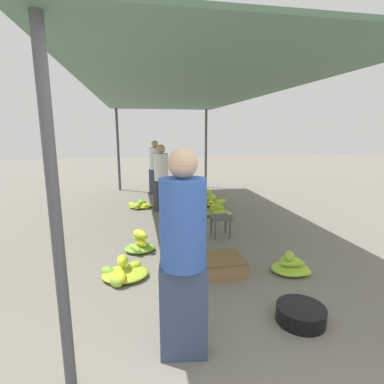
{
  "coord_description": "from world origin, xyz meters",
  "views": [
    {
      "loc": [
        -0.89,
        -1.7,
        1.88
      ],
      "look_at": [
        0.0,
        3.01,
        0.89
      ],
      "focal_mm": 28.0,
      "sensor_mm": 36.0,
      "label": 1
    }
  ],
  "objects_px": {
    "basin_black": "(301,314)",
    "crate_mid": "(180,211)",
    "banana_pile_right_2": "(206,195)",
    "banana_pile_left_2": "(140,205)",
    "stool": "(221,220)",
    "crate_far": "(222,264)",
    "shopper_walking_far": "(155,166)",
    "banana_pile_right_1": "(218,211)",
    "crate_near": "(177,237)",
    "vendor_foreground": "(183,254)",
    "banana_pile_right_3": "(212,202)",
    "banana_pile_left_1": "(139,243)",
    "banana_pile_left_0": "(123,273)",
    "banana_pile_right_0": "(291,266)",
    "shopper_walking_mid": "(161,177)"
  },
  "relations": [
    {
      "from": "banana_pile_left_2",
      "to": "crate_far",
      "type": "xyz_separation_m",
      "value": [
        1.04,
        -3.69,
        0.04
      ]
    },
    {
      "from": "banana_pile_right_1",
      "to": "vendor_foreground",
      "type": "bearing_deg",
      "value": -109.38
    },
    {
      "from": "crate_near",
      "to": "shopper_walking_far",
      "type": "xyz_separation_m",
      "value": [
        -0.07,
        4.22,
        0.73
      ]
    },
    {
      "from": "crate_near",
      "to": "basin_black",
      "type": "bearing_deg",
      "value": -68.82
    },
    {
      "from": "basin_black",
      "to": "crate_mid",
      "type": "relative_size",
      "value": 1.04
    },
    {
      "from": "banana_pile_left_2",
      "to": "banana_pile_right_0",
      "type": "relative_size",
      "value": 1.2
    },
    {
      "from": "banana_pile_right_2",
      "to": "banana_pile_left_2",
      "type": "bearing_deg",
      "value": -158.04
    },
    {
      "from": "banana_pile_left_2",
      "to": "banana_pile_right_1",
      "type": "xyz_separation_m",
      "value": [
        1.72,
        -1.03,
        0.03
      ]
    },
    {
      "from": "crate_near",
      "to": "vendor_foreground",
      "type": "bearing_deg",
      "value": -96.74
    },
    {
      "from": "vendor_foreground",
      "to": "crate_far",
      "type": "bearing_deg",
      "value": 61.57
    },
    {
      "from": "vendor_foreground",
      "to": "banana_pile_left_1",
      "type": "height_order",
      "value": "vendor_foreground"
    },
    {
      "from": "shopper_walking_mid",
      "to": "shopper_walking_far",
      "type": "xyz_separation_m",
      "value": [
        -0.01,
        2.02,
        0.02
      ]
    },
    {
      "from": "banana_pile_right_2",
      "to": "crate_mid",
      "type": "distance_m",
      "value": 1.83
    },
    {
      "from": "banana_pile_right_1",
      "to": "banana_pile_right_2",
      "type": "distance_m",
      "value": 1.78
    },
    {
      "from": "basin_black",
      "to": "banana_pile_right_0",
      "type": "xyz_separation_m",
      "value": [
        0.45,
        1.0,
        0.01
      ]
    },
    {
      "from": "banana_pile_right_1",
      "to": "crate_mid",
      "type": "height_order",
      "value": "banana_pile_right_1"
    },
    {
      "from": "vendor_foreground",
      "to": "banana_pile_left_0",
      "type": "distance_m",
      "value": 1.78
    },
    {
      "from": "stool",
      "to": "crate_far",
      "type": "height_order",
      "value": "stool"
    },
    {
      "from": "vendor_foreground",
      "to": "banana_pile_right_3",
      "type": "bearing_deg",
      "value": 72.86
    },
    {
      "from": "vendor_foreground",
      "to": "shopper_walking_mid",
      "type": "distance_m",
      "value": 4.77
    },
    {
      "from": "basin_black",
      "to": "crate_near",
      "type": "xyz_separation_m",
      "value": [
        -0.91,
        2.36,
        0.02
      ]
    },
    {
      "from": "crate_near",
      "to": "shopper_walking_mid",
      "type": "relative_size",
      "value": 0.28
    },
    {
      "from": "stool",
      "to": "banana_pile_right_2",
      "type": "bearing_deg",
      "value": 81.6
    },
    {
      "from": "banana_pile_left_1",
      "to": "crate_far",
      "type": "height_order",
      "value": "banana_pile_left_1"
    },
    {
      "from": "banana_pile_left_0",
      "to": "banana_pile_right_0",
      "type": "xyz_separation_m",
      "value": [
        2.23,
        -0.26,
        0.02
      ]
    },
    {
      "from": "vendor_foreground",
      "to": "banana_pile_right_0",
      "type": "distance_m",
      "value": 2.21
    },
    {
      "from": "banana_pile_left_2",
      "to": "shopper_walking_mid",
      "type": "distance_m",
      "value": 0.96
    },
    {
      "from": "banana_pile_left_0",
      "to": "shopper_walking_far",
      "type": "bearing_deg",
      "value": 81.52
    },
    {
      "from": "banana_pile_left_1",
      "to": "crate_far",
      "type": "bearing_deg",
      "value": -40.55
    },
    {
      "from": "banana_pile_left_1",
      "to": "shopper_walking_far",
      "type": "height_order",
      "value": "shopper_walking_far"
    },
    {
      "from": "shopper_walking_mid",
      "to": "banana_pile_left_2",
      "type": "bearing_deg",
      "value": 149.3
    },
    {
      "from": "crate_near",
      "to": "banana_pile_right_1",
      "type": "bearing_deg",
      "value": 52.94
    },
    {
      "from": "banana_pile_left_2",
      "to": "banana_pile_right_0",
      "type": "xyz_separation_m",
      "value": [
        1.95,
        -3.87,
        0.02
      ]
    },
    {
      "from": "basin_black",
      "to": "crate_mid",
      "type": "distance_m",
      "value": 4.11
    },
    {
      "from": "shopper_walking_mid",
      "to": "banana_pile_left_1",
      "type": "bearing_deg",
      "value": -103.2
    },
    {
      "from": "crate_far",
      "to": "basin_black",
      "type": "bearing_deg",
      "value": -68.49
    },
    {
      "from": "shopper_walking_mid",
      "to": "crate_mid",
      "type": "bearing_deg",
      "value": -53.29
    },
    {
      "from": "shopper_walking_far",
      "to": "banana_pile_right_1",
      "type": "bearing_deg",
      "value": -66.41
    },
    {
      "from": "stool",
      "to": "crate_mid",
      "type": "bearing_deg",
      "value": 108.52
    },
    {
      "from": "basin_black",
      "to": "banana_pile_right_1",
      "type": "distance_m",
      "value": 3.85
    },
    {
      "from": "shopper_walking_far",
      "to": "banana_pile_left_2",
      "type": "bearing_deg",
      "value": -106.97
    },
    {
      "from": "vendor_foreground",
      "to": "banana_pile_right_1",
      "type": "height_order",
      "value": "vendor_foreground"
    },
    {
      "from": "vendor_foreground",
      "to": "banana_pile_left_1",
      "type": "bearing_deg",
      "value": 98.24
    },
    {
      "from": "crate_mid",
      "to": "vendor_foreground",
      "type": "bearing_deg",
      "value": -98.06
    },
    {
      "from": "banana_pile_right_0",
      "to": "crate_mid",
      "type": "height_order",
      "value": "banana_pile_right_0"
    },
    {
      "from": "stool",
      "to": "shopper_walking_mid",
      "type": "xyz_separation_m",
      "value": [
        -0.88,
        2.01,
        0.51
      ]
    },
    {
      "from": "banana_pile_left_0",
      "to": "crate_near",
      "type": "relative_size",
      "value": 1.46
    },
    {
      "from": "banana_pile_left_1",
      "to": "shopper_walking_mid",
      "type": "distance_m",
      "value": 2.6
    },
    {
      "from": "stool",
      "to": "banana_pile_right_1",
      "type": "distance_m",
      "value": 1.35
    },
    {
      "from": "basin_black",
      "to": "stool",
      "type": "bearing_deg",
      "value": 92.3
    }
  ]
}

